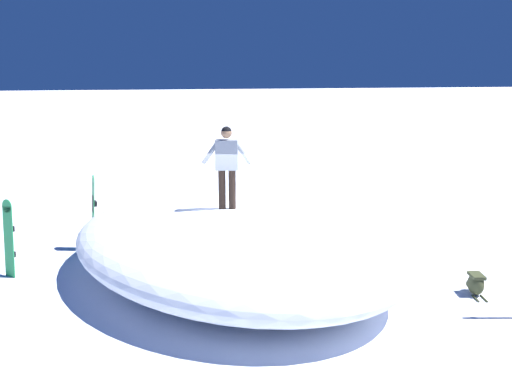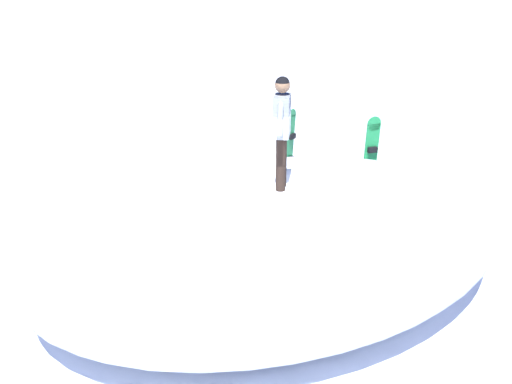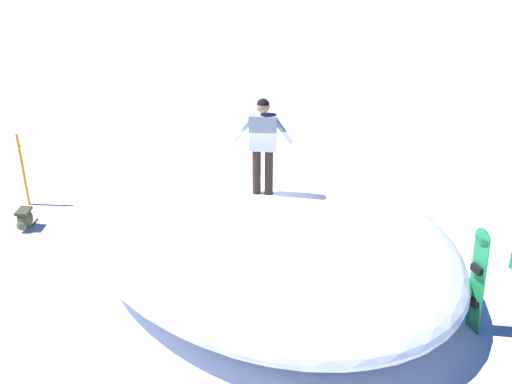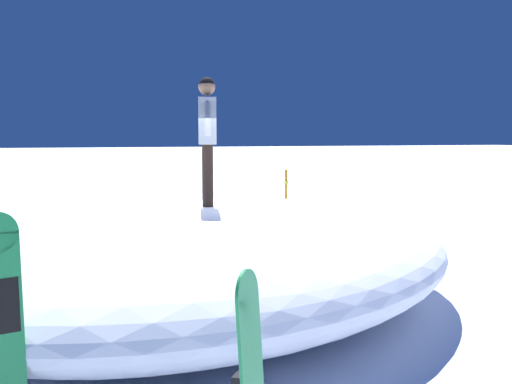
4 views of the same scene
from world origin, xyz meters
name	(u,v)px [view 2 (image 2 of 4)]	position (x,y,z in m)	size (l,w,h in m)	color
ground	(277,286)	(0.00, 0.00, 0.00)	(240.00, 240.00, 0.00)	white
snow_mound	(277,233)	(-0.35, 0.05, 0.70)	(7.52, 5.55, 1.40)	white
snowboarder_standing	(282,124)	(-0.40, 0.11, 2.36)	(0.97, 0.34, 1.62)	black
snowboard_primary_upright	(290,144)	(-4.66, 1.10, 0.82)	(0.28, 0.27, 1.59)	#1E8C47
snowboard_secondary_upright	(371,158)	(-3.11, 2.39, 0.91)	(0.22, 0.32, 1.76)	#1E8C47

